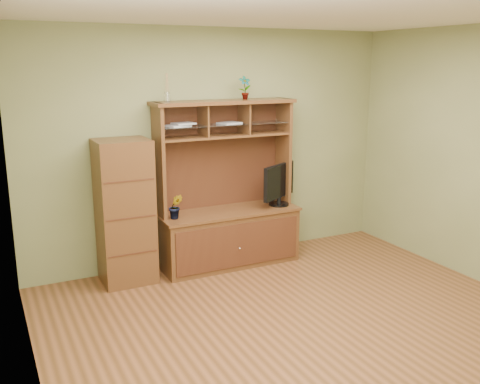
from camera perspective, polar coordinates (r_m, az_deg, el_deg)
room at (r=4.54m, az=7.46°, el=1.35°), size 4.54×4.04×2.74m
media_hutch at (r=6.23m, az=-1.33°, el=-3.03°), size 1.66×0.61×1.90m
monitor at (r=6.35m, az=4.20°, el=0.89°), size 0.57×0.35×0.50m
orchid_plant at (r=5.84m, az=-6.88°, el=-1.55°), size 0.18×0.16×0.28m
top_plant at (r=6.16m, az=0.52°, el=11.06°), size 0.15×0.11×0.26m
reed_diffuser at (r=5.80m, az=-7.77°, el=10.65°), size 0.06×0.06×0.30m
magazines at (r=5.94m, az=-4.64°, el=7.23°), size 0.91×0.26×0.04m
side_cabinet at (r=5.78m, az=-12.17°, el=-2.10°), size 0.55×0.50×1.54m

